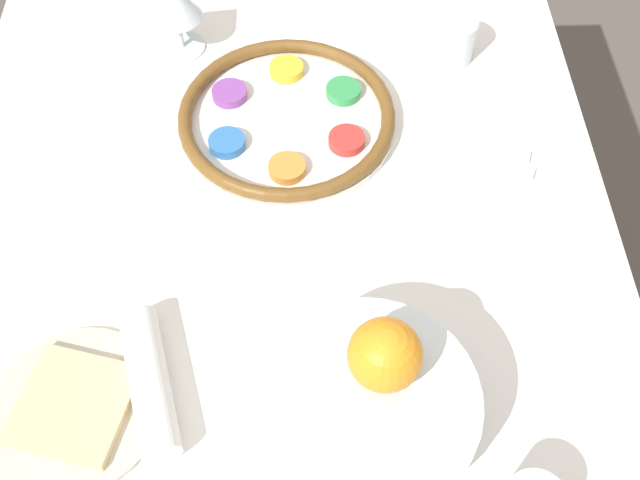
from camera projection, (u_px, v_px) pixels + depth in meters
ground_plane at (293, 457)px, 1.59m from camera, size 8.00×8.00×0.00m
dining_table at (286, 383)px, 1.27m from camera, size 1.51×0.90×0.77m
seder_plate at (287, 117)px, 1.07m from camera, size 0.31×0.31×0.03m
wine_glass at (174, 4)px, 1.11m from camera, size 0.08×0.08×0.12m
fruit_stand at (367, 406)px, 0.76m from camera, size 0.23×0.23×0.10m
orange_fruit at (385, 355)px, 0.73m from camera, size 0.07×0.07×0.07m
bread_plate at (75, 407)px, 0.83m from camera, size 0.20×0.20×0.02m
napkin_roll at (149, 381)px, 0.84m from camera, size 0.18×0.09×0.04m
cup_near at (454, 40)px, 1.14m from camera, size 0.06×0.06×0.07m
fork_left at (469, 142)px, 1.06m from camera, size 0.08×0.17×0.01m
fork_right at (473, 158)px, 1.04m from camera, size 0.08×0.17×0.01m
spoon at (113, 405)px, 0.84m from camera, size 0.16×0.03×0.01m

